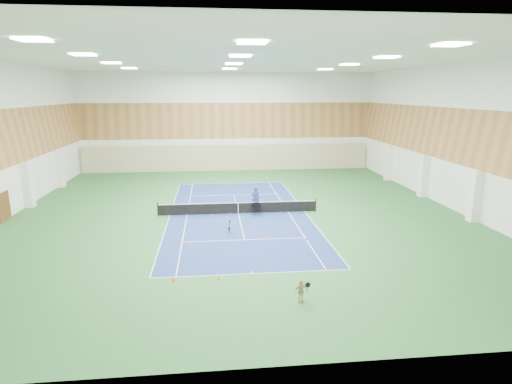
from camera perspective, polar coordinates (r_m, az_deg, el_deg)
ground at (r=34.79m, az=-2.38°, el=-2.89°), size 40.00×40.00×0.00m
room_shell at (r=33.63m, az=-2.48°, el=6.98°), size 36.00×40.00×12.00m
wood_cladding at (r=33.47m, az=-2.51°, el=10.39°), size 36.00×40.00×8.00m
ceiling_light_grid at (r=33.51m, az=-2.58°, el=17.10°), size 21.40×25.40×0.06m
court_surface at (r=34.79m, az=-2.38°, el=-2.88°), size 10.97×23.77×0.01m
tennis_balls_scatter at (r=34.78m, az=-2.38°, el=-2.82°), size 10.57×22.77×0.07m
tennis_net at (r=34.64m, az=-2.39°, el=-2.02°), size 12.80×0.10×1.10m
back_curtain at (r=53.76m, az=-3.77°, el=4.57°), size 35.40×0.16×3.20m
door_left_b at (r=37.90m, az=-30.56°, el=-1.68°), size 0.08×1.80×2.20m
coach at (r=35.71m, az=-0.08°, el=-0.84°), size 0.78×0.59×1.94m
child_court at (r=30.03m, az=-3.46°, el=-4.54°), size 0.61×0.60×0.99m
child_apron at (r=20.63m, az=6.00°, el=-12.99°), size 0.70×0.45×1.10m
ball_cart at (r=34.19m, az=0.04°, el=-2.29°), size 0.71×0.71×1.00m
cone_svc_a at (r=28.14m, az=-9.33°, el=-6.75°), size 0.21×0.21×0.23m
cone_svc_b at (r=28.85m, az=-4.37°, el=-6.11°), size 0.20×0.20×0.23m
cone_svc_c at (r=29.06m, az=1.36°, el=-5.90°), size 0.23×0.23×0.25m
cone_svc_d at (r=28.79m, az=6.74°, el=-6.24°), size 0.18×0.18×0.20m
cone_base_a at (r=23.12m, az=-10.99°, el=-11.36°), size 0.21×0.21×0.24m
cone_base_b at (r=22.98m, az=-4.97°, el=-11.36°), size 0.18×0.18×0.20m
cone_base_c at (r=23.82m, az=1.83°, el=-10.39°), size 0.19×0.19×0.21m
cone_base_d at (r=24.55m, az=9.77°, el=-9.86°), size 0.17×0.17×0.19m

